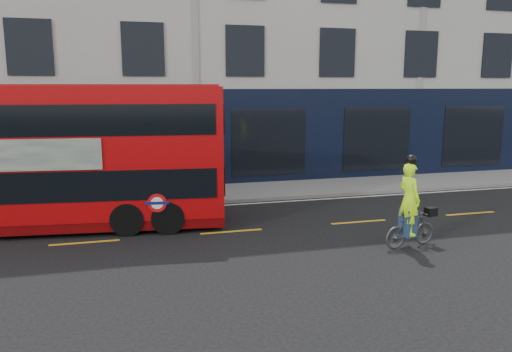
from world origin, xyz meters
name	(u,v)px	position (x,y,z in m)	size (l,w,h in m)	color
ground	(244,248)	(0.00, 0.00, 0.00)	(120.00, 120.00, 0.00)	black
pavement	(204,194)	(0.00, 6.50, 0.06)	(60.00, 3.00, 0.12)	gray
kerb	(211,202)	(0.00, 5.00, 0.07)	(60.00, 0.12, 0.13)	slate
building_terrace	(180,14)	(0.00, 12.94, 7.49)	(50.00, 10.07, 15.00)	#AEACA4
road_edge_line	(212,206)	(0.00, 4.70, 0.00)	(58.00, 0.10, 0.01)	silver
lane_dashes	(231,231)	(0.00, 1.50, 0.00)	(58.00, 0.12, 0.01)	gold
bus	(42,156)	(-5.14, 3.19, 2.13)	(10.51, 3.44, 4.16)	#A90609
cyclist	(410,215)	(4.14, -1.04, 0.85)	(1.63, 0.75, 2.42)	#414346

